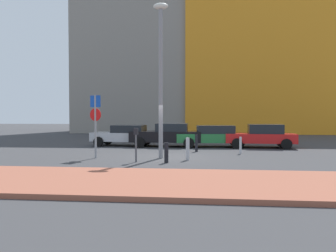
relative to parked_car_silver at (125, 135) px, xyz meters
name	(u,v)px	position (x,y,z in m)	size (l,w,h in m)	color
ground_plane	(168,157)	(3.44, -5.54, -0.73)	(120.00, 120.00, 0.00)	#38383A
sidewalk_brick	(146,182)	(3.44, -11.83, -0.66)	(40.00, 4.02, 0.14)	#93513D
parked_car_silver	(125,135)	(0.00, 0.00, 0.00)	(4.20, 2.14, 1.38)	#B7BABF
parked_car_black	(167,135)	(2.87, -0.33, 0.04)	(4.52, 1.95, 1.50)	black
parked_car_green	(213,136)	(5.81, -0.24, 0.00)	(4.67, 2.23, 1.38)	#237238
parked_car_red	(261,136)	(8.80, -0.37, 0.03)	(4.33, 2.31, 1.46)	red
parking_sign_post	(95,118)	(0.09, -6.29, 1.15)	(0.58, 0.20, 2.98)	gray
parking_meter	(136,140)	(2.24, -7.39, 0.22)	(0.18, 0.14, 1.47)	#4C4C51
street_lamp	(161,68)	(3.15, -5.99, 3.52)	(0.70, 0.36, 7.24)	gray
traffic_bollard_near	(196,143)	(4.79, -3.08, -0.25)	(0.15, 0.15, 0.95)	black
traffic_bollard_mid	(188,149)	(4.44, -6.55, -0.22)	(0.17, 0.17, 1.01)	#B7B7BC
traffic_bollard_far	(240,145)	(7.10, -3.88, -0.28)	(0.12, 0.12, 0.90)	#B7B7BC
traffic_bollard_edge	(166,153)	(3.57, -7.49, -0.30)	(0.18, 0.18, 0.86)	black
building_colorful_midrise	(266,44)	(13.20, 21.47, 10.42)	(19.69, 15.04, 22.30)	orange
building_under_construction	(139,36)	(-2.78, 20.04, 11.39)	(13.96, 11.46, 24.23)	gray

